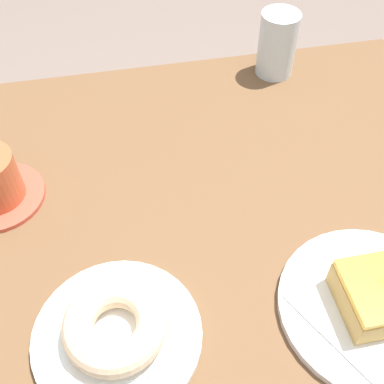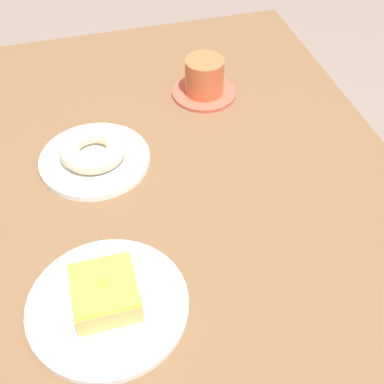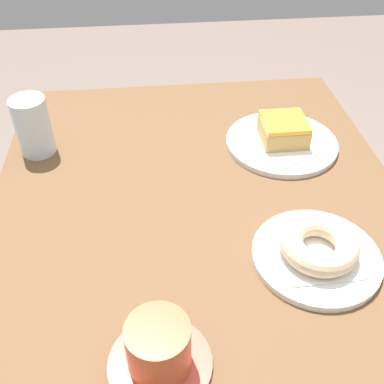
# 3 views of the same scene
# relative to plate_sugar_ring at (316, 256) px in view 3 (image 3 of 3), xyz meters

# --- Properties ---
(table) EXTENTS (1.08, 0.76, 0.76)m
(table) POSITION_rel_plate_sugar_ring_xyz_m (0.07, 0.17, -0.09)
(table) COLOR brown
(table) RESTS_ON ground_plane
(plate_sugar_ring) EXTENTS (0.20, 0.20, 0.01)m
(plate_sugar_ring) POSITION_rel_plate_sugar_ring_xyz_m (0.00, 0.00, 0.00)
(plate_sugar_ring) COLOR white
(plate_sugar_ring) RESTS_ON table
(napkin_sugar_ring) EXTENTS (0.12, 0.12, 0.00)m
(napkin_sugar_ring) POSITION_rel_plate_sugar_ring_xyz_m (0.00, 0.00, 0.01)
(napkin_sugar_ring) COLOR white
(napkin_sugar_ring) RESTS_ON plate_sugar_ring
(donut_sugar_ring) EXTENTS (0.12, 0.12, 0.04)m
(donut_sugar_ring) POSITION_rel_plate_sugar_ring_xyz_m (0.00, 0.00, 0.03)
(donut_sugar_ring) COLOR beige
(donut_sugar_ring) RESTS_ON napkin_sugar_ring
(plate_glazed_square) EXTENTS (0.23, 0.23, 0.01)m
(plate_glazed_square) POSITION_rel_plate_sugar_ring_xyz_m (0.31, -0.03, -0.00)
(plate_glazed_square) COLOR white
(plate_glazed_square) RESTS_ON table
(napkin_glazed_square) EXTENTS (0.21, 0.21, 0.00)m
(napkin_glazed_square) POSITION_rel_plate_sugar_ring_xyz_m (0.31, -0.03, 0.01)
(napkin_glazed_square) COLOR white
(napkin_glazed_square) RESTS_ON plate_glazed_square
(donut_glazed_square) EXTENTS (0.09, 0.09, 0.05)m
(donut_glazed_square) POSITION_rel_plate_sugar_ring_xyz_m (0.31, -0.03, 0.03)
(donut_glazed_square) COLOR tan
(donut_glazed_square) RESTS_ON napkin_glazed_square
(water_glass) EXTENTS (0.07, 0.07, 0.12)m
(water_glass) POSITION_rel_plate_sugar_ring_xyz_m (0.35, 0.48, 0.05)
(water_glass) COLOR silver
(water_glass) RESTS_ON table
(coffee_cup) EXTENTS (0.14, 0.14, 0.08)m
(coffee_cup) POSITION_rel_plate_sugar_ring_xyz_m (-0.15, 0.26, 0.03)
(coffee_cup) COLOR #C74C38
(coffee_cup) RESTS_ON table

